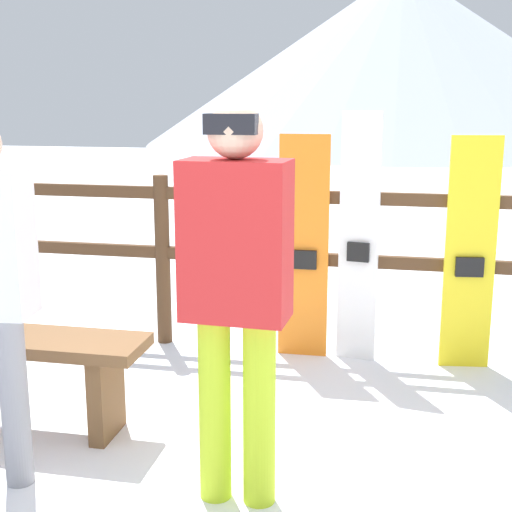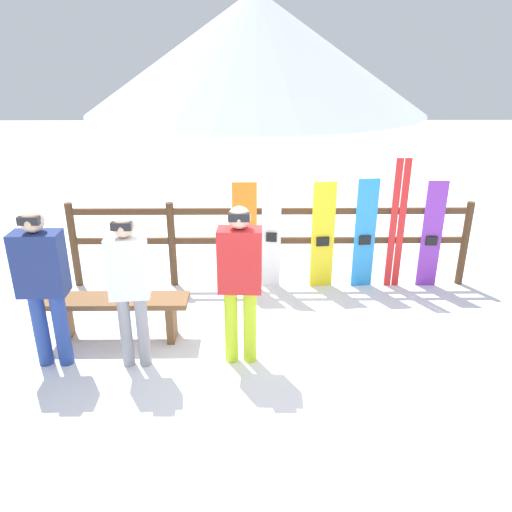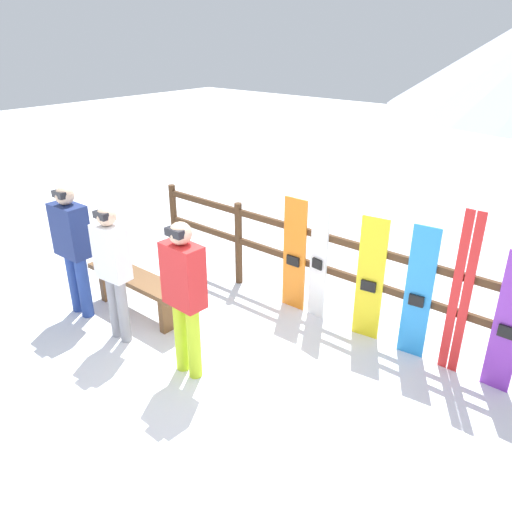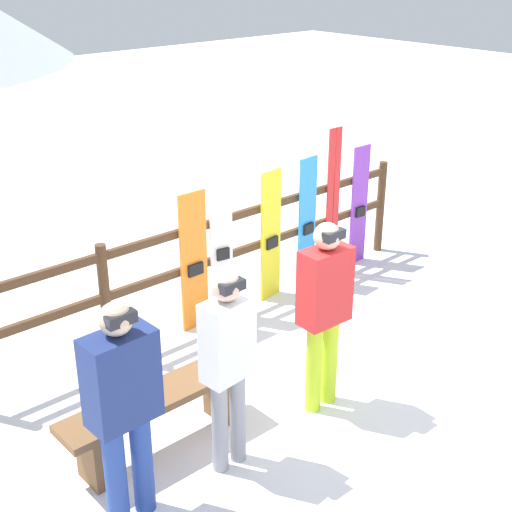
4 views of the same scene
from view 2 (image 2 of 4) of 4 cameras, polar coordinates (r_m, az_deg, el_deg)
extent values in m
plane|color=white|center=(5.23, 2.28, -12.12)|extent=(40.00, 40.00, 0.00)
cone|color=#B2BCD1|center=(28.21, -0.06, 22.25)|extent=(18.00, 18.00, 6.00)
cylinder|color=#4C331E|center=(7.05, -20.09, 1.17)|extent=(0.10, 0.10, 1.16)
cylinder|color=#4C331E|center=(6.73, -9.57, 1.26)|extent=(0.10, 0.10, 1.16)
cylinder|color=#4C331E|center=(6.65, 1.60, 1.32)|extent=(0.10, 0.10, 1.16)
cylinder|color=#4C331E|center=(6.82, 12.61, 1.33)|extent=(0.10, 0.10, 1.16)
cylinder|color=#4C331E|center=(7.23, 22.72, 1.29)|extent=(0.10, 0.10, 1.16)
cube|color=#4C331E|center=(6.63, 1.60, 1.79)|extent=(5.21, 0.05, 0.08)
cube|color=#4C331E|center=(6.50, 1.64, 5.14)|extent=(5.21, 0.05, 0.08)
cube|color=brown|center=(5.60, -15.71, -4.94)|extent=(1.55, 0.36, 0.06)
cube|color=brown|center=(5.89, -20.97, -6.98)|extent=(0.08, 0.29, 0.44)
cube|color=brown|center=(5.59, -9.63, -7.30)|extent=(0.08, 0.29, 0.44)
cylinder|color=#B7D826|center=(5.07, -2.85, -7.97)|extent=(0.13, 0.13, 0.80)
cylinder|color=#B7D826|center=(5.06, -0.70, -7.97)|extent=(0.13, 0.13, 0.80)
cube|color=red|center=(4.75, -1.88, -0.48)|extent=(0.43, 0.25, 0.63)
sphere|color=#D8B293|center=(4.60, -1.94, 4.41)|extent=(0.22, 0.22, 0.22)
cube|color=black|center=(4.53, -1.96, 4.49)|extent=(0.19, 0.08, 0.08)
cylinder|color=navy|center=(5.46, -23.37, -7.67)|extent=(0.15, 0.15, 0.79)
cylinder|color=navy|center=(5.38, -21.33, -7.77)|extent=(0.15, 0.15, 0.79)
cube|color=navy|center=(5.12, -23.49, -0.80)|extent=(0.46, 0.26, 0.63)
sphere|color=#D8B293|center=(4.99, -24.22, 3.64)|extent=(0.21, 0.21, 0.21)
cube|color=black|center=(4.92, -24.54, 3.70)|extent=(0.19, 0.07, 0.07)
cylinder|color=gray|center=(5.17, -14.66, -8.32)|extent=(0.12, 0.12, 0.77)
cylinder|color=gray|center=(5.13, -12.80, -8.37)|extent=(0.12, 0.12, 0.77)
cube|color=white|center=(4.84, -14.46, -1.30)|extent=(0.40, 0.24, 0.61)
sphere|color=#D8B293|center=(4.70, -14.93, 3.26)|extent=(0.21, 0.21, 0.21)
cube|color=black|center=(4.63, -15.14, 3.32)|extent=(0.19, 0.07, 0.07)
cube|color=orange|center=(6.54, -1.30, 2.29)|extent=(0.32, 0.03, 1.44)
cube|color=black|center=(6.54, -1.30, 1.62)|extent=(0.18, 0.03, 0.12)
cube|color=white|center=(6.52, 1.77, 2.90)|extent=(0.25, 0.06, 1.59)
cube|color=black|center=(6.52, 1.77, 2.16)|extent=(0.14, 0.05, 0.12)
cube|color=yellow|center=(6.61, 7.65, 2.31)|extent=(0.31, 0.06, 1.44)
cube|color=black|center=(6.61, 7.65, 1.65)|extent=(0.17, 0.05, 0.12)
cube|color=#288CE0|center=(6.70, 12.34, 2.45)|extent=(0.28, 0.05, 1.48)
cube|color=black|center=(6.70, 12.33, 1.78)|extent=(0.16, 0.05, 0.12)
cube|color=red|center=(6.75, 15.42, 3.47)|extent=(0.09, 0.02, 1.74)
cube|color=red|center=(6.78, 16.27, 3.45)|extent=(0.09, 0.02, 1.74)
cube|color=purple|center=(6.95, 19.44, 2.28)|extent=(0.26, 0.03, 1.45)
cube|color=black|center=(6.95, 19.43, 1.64)|extent=(0.15, 0.03, 0.12)
camera|label=1|loc=(2.21, 13.51, -13.81)|focal=50.00mm
camera|label=3|loc=(3.52, 65.57, 14.55)|focal=35.00mm
camera|label=4|loc=(4.03, -80.85, 13.65)|focal=50.00mm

